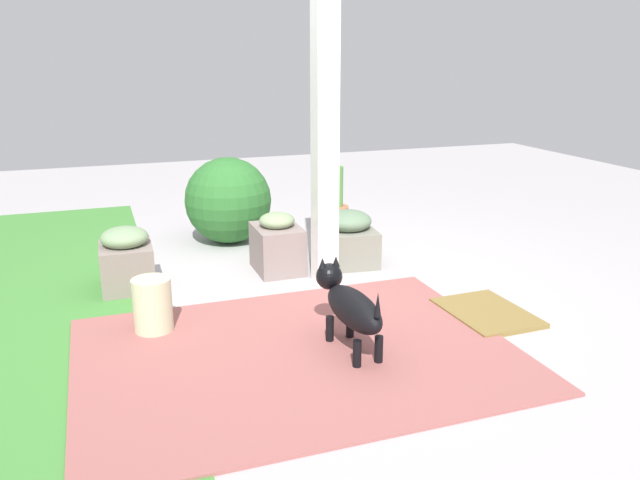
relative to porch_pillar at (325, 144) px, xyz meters
name	(u,v)px	position (x,y,z in m)	size (l,w,h in m)	color
ground_plane	(310,296)	(-0.24, 0.19, -1.01)	(12.00, 12.00, 0.00)	#ACA7A8
brick_path	(298,354)	(-1.08, 0.55, -1.00)	(1.80, 2.40, 0.02)	#9C5853
porch_pillar	(325,144)	(0.00, 0.00, 0.00)	(0.16, 0.16, 2.03)	white
stone_planter_nearest	(348,239)	(0.33, -0.32, -0.81)	(0.51, 0.46, 0.44)	gray
stone_planter_near	(277,245)	(0.35, 0.26, -0.80)	(0.45, 0.34, 0.46)	gray
stone_planter_far	(126,260)	(0.33, 1.37, -0.80)	(0.43, 0.37, 0.46)	gray
round_shrub	(228,200)	(1.25, 0.45, -0.64)	(0.76, 0.76, 0.76)	#2B682B
terracotta_pot_tall	(336,204)	(1.51, -0.67, -0.81)	(0.24, 0.24, 0.57)	#B56547
dog	(350,305)	(-1.11, 0.26, -0.74)	(0.69, 0.23, 0.47)	black
ceramic_urn	(153,306)	(-0.50, 1.28, -0.84)	(0.23, 0.23, 0.34)	beige
doormat	(487,313)	(-0.94, -0.77, -1.00)	(0.64, 0.48, 0.03)	olive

